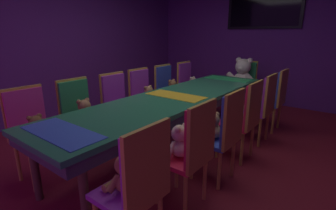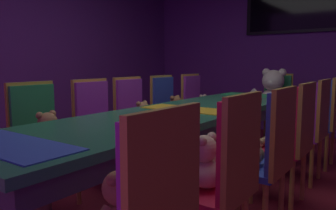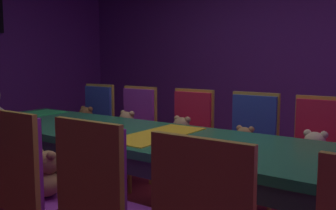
# 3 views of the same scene
# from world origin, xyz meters

# --- Properties ---
(ground_plane) EXTENTS (7.90, 7.90, 0.00)m
(ground_plane) POSITION_xyz_m (0.00, 0.00, 0.00)
(ground_plane) COLOR maroon
(wall_back) EXTENTS (5.20, 0.12, 2.80)m
(wall_back) POSITION_xyz_m (0.00, 3.20, 1.40)
(wall_back) COLOR #59267F
(wall_back) RESTS_ON ground_plane
(wall_left) EXTENTS (0.12, 6.40, 2.80)m
(wall_left) POSITION_xyz_m (-2.60, 0.00, 1.40)
(wall_left) COLOR #59267F
(wall_left) RESTS_ON ground_plane
(banquet_table) EXTENTS (0.90, 3.68, 0.75)m
(banquet_table) POSITION_xyz_m (0.00, 0.00, 0.66)
(banquet_table) COLOR #26724C
(banquet_table) RESTS_ON ground_plane
(chair_left_1) EXTENTS (0.42, 0.41, 0.98)m
(chair_left_1) POSITION_xyz_m (-0.85, -0.87, 0.60)
(chair_left_1) COLOR #268C4C
(chair_left_1) RESTS_ON ground_plane
(teddy_left_1) EXTENTS (0.25, 0.32, 0.31)m
(teddy_left_1) POSITION_xyz_m (-0.70, -0.87, 0.59)
(teddy_left_1) COLOR #9E7247
(teddy_left_1) RESTS_ON chair_left_1
(chair_left_2) EXTENTS (0.42, 0.41, 0.98)m
(chair_left_2) POSITION_xyz_m (-0.82, -0.28, 0.60)
(chair_left_2) COLOR purple
(chair_left_2) RESTS_ON ground_plane
(chair_left_3) EXTENTS (0.42, 0.41, 0.98)m
(chair_left_3) POSITION_xyz_m (-0.85, 0.27, 0.60)
(chair_left_3) COLOR purple
(chair_left_3) RESTS_ON ground_plane
(teddy_left_3) EXTENTS (0.23, 0.30, 0.28)m
(teddy_left_3) POSITION_xyz_m (-0.70, 0.27, 0.58)
(teddy_left_3) COLOR #9E7247
(teddy_left_3) RESTS_ON chair_left_3
(chair_left_4) EXTENTS (0.42, 0.41, 0.98)m
(chair_left_4) POSITION_xyz_m (-0.84, 0.88, 0.60)
(chair_left_4) COLOR #2D47B2
(chair_left_4) RESTS_ON ground_plane
(teddy_left_4) EXTENTS (0.24, 0.31, 0.29)m
(teddy_left_4) POSITION_xyz_m (-0.70, 0.88, 0.58)
(teddy_left_4) COLOR olive
(teddy_left_4) RESTS_ON chair_left_4
(chair_left_5) EXTENTS (0.42, 0.41, 0.98)m
(chair_left_5) POSITION_xyz_m (-0.82, 1.50, 0.60)
(chair_left_5) COLOR purple
(chair_left_5) RESTS_ON ground_plane
(teddy_left_5) EXTENTS (0.21, 0.27, 0.26)m
(teddy_left_5) POSITION_xyz_m (-0.68, 1.50, 0.57)
(teddy_left_5) COLOR beige
(teddy_left_5) RESTS_ON chair_left_5
(teddy_right_0) EXTENTS (0.23, 0.29, 0.28)m
(teddy_right_0) POSITION_xyz_m (0.67, -1.51, 0.58)
(teddy_right_0) COLOR olive
(teddy_right_0) RESTS_ON chair_right_0
(chair_right_1) EXTENTS (0.42, 0.41, 0.98)m
(chair_right_1) POSITION_xyz_m (0.82, -0.87, 0.60)
(chair_right_1) COLOR red
(chair_right_1) RESTS_ON ground_plane
(teddy_right_1) EXTENTS (0.25, 0.32, 0.30)m
(teddy_right_1) POSITION_xyz_m (0.67, -0.87, 0.59)
(teddy_right_1) COLOR beige
(teddy_right_1) RESTS_ON chair_right_1
(chair_right_2) EXTENTS (0.42, 0.41, 0.98)m
(chair_right_2) POSITION_xyz_m (0.85, -0.32, 0.60)
(chair_right_2) COLOR #2D47B2
(chair_right_2) RESTS_ON ground_plane
(teddy_right_2) EXTENTS (0.22, 0.29, 0.27)m
(teddy_right_2) POSITION_xyz_m (0.71, -0.32, 0.57)
(teddy_right_2) COLOR #9E7247
(teddy_right_2) RESTS_ON chair_right_2
(chair_right_3) EXTENTS (0.42, 0.41, 0.98)m
(chair_right_3) POSITION_xyz_m (0.84, 0.27, 0.60)
(chair_right_3) COLOR red
(chair_right_3) RESTS_ON ground_plane
(teddy_right_3) EXTENTS (0.25, 0.32, 0.30)m
(teddy_right_3) POSITION_xyz_m (0.70, 0.27, 0.59)
(teddy_right_3) COLOR tan
(teddy_right_3) RESTS_ON chair_right_3
(chair_right_4) EXTENTS (0.42, 0.41, 0.98)m
(chair_right_4) POSITION_xyz_m (0.84, 0.91, 0.60)
(chair_right_4) COLOR purple
(chair_right_4) RESTS_ON ground_plane
(teddy_right_4) EXTENTS (0.25, 0.32, 0.30)m
(teddy_right_4) POSITION_xyz_m (0.69, 0.91, 0.59)
(teddy_right_4) COLOR tan
(teddy_right_4) RESTS_ON chair_right_4
(chair_right_5) EXTENTS (0.42, 0.41, 0.98)m
(chair_right_5) POSITION_xyz_m (0.85, 1.51, 0.60)
(chair_right_5) COLOR #2D47B2
(chair_right_5) RESTS_ON ground_plane
(teddy_right_5) EXTENTS (0.24, 0.32, 0.30)m
(teddy_right_5) POSITION_xyz_m (0.70, 1.51, 0.59)
(teddy_right_5) COLOR brown
(teddy_right_5) RESTS_ON chair_right_5
(throne_chair) EXTENTS (0.41, 0.42, 0.98)m
(throne_chair) POSITION_xyz_m (0.00, 2.38, 0.60)
(throne_chair) COLOR #268C4C
(throne_chair) RESTS_ON ground_plane
(king_teddy_bear) EXTENTS (0.63, 0.49, 0.60)m
(king_teddy_bear) POSITION_xyz_m (0.00, 2.22, 0.71)
(king_teddy_bear) COLOR silver
(king_teddy_bear) RESTS_ON throne_chair
(wall_tv) EXTENTS (1.54, 0.06, 0.90)m
(wall_tv) POSITION_xyz_m (0.00, 3.11, 2.05)
(wall_tv) COLOR black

